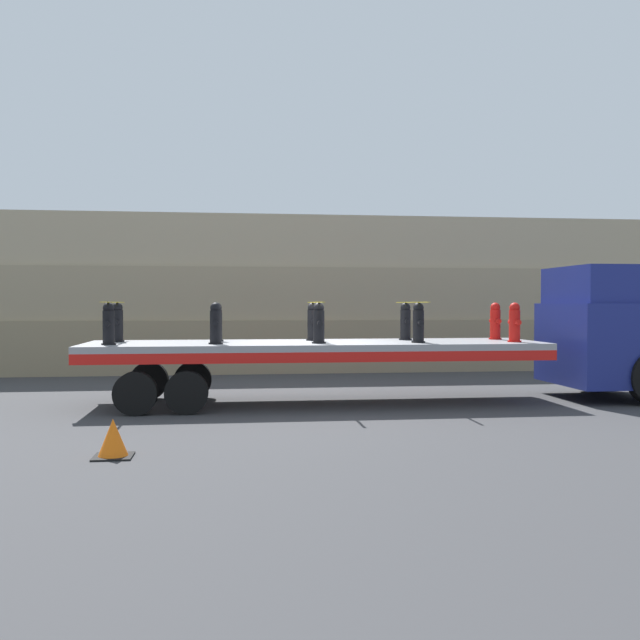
# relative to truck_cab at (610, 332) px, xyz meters

# --- Properties ---
(ground_plane) EXTENTS (120.00, 120.00, 0.00)m
(ground_plane) POSITION_rel_truck_cab_xyz_m (-6.50, 0.00, -1.46)
(ground_plane) COLOR #38383A
(rock_cliff) EXTENTS (60.00, 3.30, 4.76)m
(rock_cliff) POSITION_rel_truck_cab_xyz_m (-6.50, 7.92, 0.92)
(rock_cliff) COLOR gray
(rock_cliff) RESTS_ON ground_plane
(truck_cab) EXTENTS (2.24, 2.67, 2.89)m
(truck_cab) POSITION_rel_truck_cab_xyz_m (0.00, 0.00, 0.00)
(truck_cab) COLOR navy
(truck_cab) RESTS_ON ground_plane
(flatbed_trailer) EXTENTS (9.39, 2.58, 1.29)m
(flatbed_trailer) POSITION_rel_truck_cab_xyz_m (-7.09, 0.00, -0.41)
(flatbed_trailer) COLOR gray
(flatbed_trailer) RESTS_ON ground_plane
(fire_hydrant_black_near_0) EXTENTS (0.28, 0.49, 0.82)m
(fire_hydrant_black_near_0) POSITION_rel_truck_cab_xyz_m (-10.60, -0.54, 0.23)
(fire_hydrant_black_near_0) COLOR black
(fire_hydrant_black_near_0) RESTS_ON flatbed_trailer
(fire_hydrant_black_far_0) EXTENTS (0.28, 0.49, 0.82)m
(fire_hydrant_black_far_0) POSITION_rel_truck_cab_xyz_m (-10.60, 0.54, 0.23)
(fire_hydrant_black_far_0) COLOR black
(fire_hydrant_black_far_0) RESTS_ON flatbed_trailer
(fire_hydrant_black_near_1) EXTENTS (0.28, 0.49, 0.82)m
(fire_hydrant_black_near_1) POSITION_rel_truck_cab_xyz_m (-8.55, -0.54, 0.23)
(fire_hydrant_black_near_1) COLOR black
(fire_hydrant_black_near_1) RESTS_ON flatbed_trailer
(fire_hydrant_black_far_1) EXTENTS (0.28, 0.49, 0.82)m
(fire_hydrant_black_far_1) POSITION_rel_truck_cab_xyz_m (-8.55, 0.54, 0.23)
(fire_hydrant_black_far_1) COLOR black
(fire_hydrant_black_far_1) RESTS_ON flatbed_trailer
(fire_hydrant_black_near_2) EXTENTS (0.28, 0.49, 0.82)m
(fire_hydrant_black_near_2) POSITION_rel_truck_cab_xyz_m (-6.50, -0.54, 0.23)
(fire_hydrant_black_near_2) COLOR black
(fire_hydrant_black_near_2) RESTS_ON flatbed_trailer
(fire_hydrant_black_far_2) EXTENTS (0.28, 0.49, 0.82)m
(fire_hydrant_black_far_2) POSITION_rel_truck_cab_xyz_m (-6.50, 0.54, 0.23)
(fire_hydrant_black_far_2) COLOR black
(fire_hydrant_black_far_2) RESTS_ON flatbed_trailer
(fire_hydrant_black_near_3) EXTENTS (0.28, 0.49, 0.82)m
(fire_hydrant_black_near_3) POSITION_rel_truck_cab_xyz_m (-4.45, -0.54, 0.23)
(fire_hydrant_black_near_3) COLOR black
(fire_hydrant_black_near_3) RESTS_ON flatbed_trailer
(fire_hydrant_black_far_3) EXTENTS (0.28, 0.49, 0.82)m
(fire_hydrant_black_far_3) POSITION_rel_truck_cab_xyz_m (-4.45, 0.54, 0.23)
(fire_hydrant_black_far_3) COLOR black
(fire_hydrant_black_far_3) RESTS_ON flatbed_trailer
(fire_hydrant_red_near_4) EXTENTS (0.28, 0.49, 0.82)m
(fire_hydrant_red_near_4) POSITION_rel_truck_cab_xyz_m (-2.40, -0.54, 0.23)
(fire_hydrant_red_near_4) COLOR red
(fire_hydrant_red_near_4) RESTS_ON flatbed_trailer
(fire_hydrant_red_far_4) EXTENTS (0.28, 0.49, 0.82)m
(fire_hydrant_red_far_4) POSITION_rel_truck_cab_xyz_m (-2.40, 0.54, 0.23)
(fire_hydrant_red_far_4) COLOR red
(fire_hydrant_red_far_4) RESTS_ON flatbed_trailer
(cargo_strap_rear) EXTENTS (0.05, 2.67, 0.01)m
(cargo_strap_rear) POSITION_rel_truck_cab_xyz_m (-10.60, 0.00, 0.66)
(cargo_strap_rear) COLOR yellow
(cargo_strap_rear) RESTS_ON fire_hydrant_black_near_0
(cargo_strap_middle) EXTENTS (0.05, 2.67, 0.01)m
(cargo_strap_middle) POSITION_rel_truck_cab_xyz_m (-6.50, 0.00, 0.66)
(cargo_strap_middle) COLOR yellow
(cargo_strap_middle) RESTS_ON fire_hydrant_black_near_2
(cargo_strap_front) EXTENTS (0.05, 2.67, 0.01)m
(cargo_strap_front) POSITION_rel_truck_cab_xyz_m (-4.45, 0.00, 0.66)
(cargo_strap_front) COLOR yellow
(cargo_strap_front) RESTS_ON fire_hydrant_black_near_3
(traffic_cone) EXTENTS (0.52, 0.52, 0.53)m
(traffic_cone) POSITION_rel_truck_cab_xyz_m (-9.84, -4.84, -1.20)
(traffic_cone) COLOR black
(traffic_cone) RESTS_ON ground_plane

